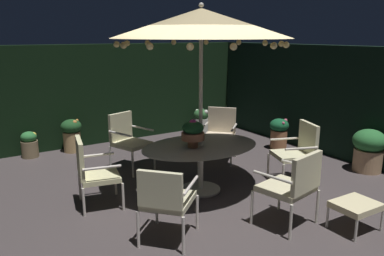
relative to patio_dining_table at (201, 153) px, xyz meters
name	(u,v)px	position (x,y,z in m)	size (l,w,h in m)	color
ground_plane	(203,198)	(-0.13, -0.27, -0.62)	(7.16, 7.99, 0.02)	#463D3E
hedge_backdrop_rear	(107,93)	(-0.13, 3.58, 0.48)	(7.16, 0.30, 2.17)	black
hedge_backdrop_right	(353,104)	(3.30, -0.27, 0.48)	(0.30, 7.99, 2.17)	black
patio_dining_table	(201,153)	(0.00, 0.00, 0.00)	(1.88, 1.36, 0.74)	silver
patio_umbrella	(201,24)	(0.00, 0.00, 1.92)	(2.60, 2.60, 2.81)	silver
centerpiece_planter	(193,132)	(-0.17, -0.04, 0.37)	(0.34, 0.34, 0.43)	#A06341
patio_chair_north	(92,169)	(-1.60, 0.34, -0.05)	(0.67, 0.72, 0.99)	silver
patio_chair_northeast	(166,198)	(-1.21, -1.09, -0.05)	(0.84, 0.84, 0.94)	silver
patio_chair_east	(293,183)	(0.32, -1.60, -0.03)	(0.76, 0.72, 0.99)	beige
patio_chair_southeast	(298,149)	(1.53, -0.57, -0.04)	(0.76, 0.78, 1.00)	beige
patio_chair_south	(220,131)	(1.20, 1.11, -0.04)	(0.85, 0.85, 0.99)	silver
patio_chair_southwest	(128,137)	(-0.54, 1.54, -0.03)	(0.73, 0.76, 1.01)	silver
ottoman_footrest	(356,206)	(0.92, -2.08, -0.30)	(0.54, 0.46, 0.36)	silver
potted_plant_front_corner	(369,149)	(3.00, -0.87, -0.20)	(0.58, 0.58, 0.76)	tan
potted_plant_back_right	(201,120)	(2.10, 3.11, -0.31)	(0.39, 0.37, 0.57)	beige
potted_plant_left_far	(279,133)	(2.67, 0.99, -0.26)	(0.40, 0.40, 0.65)	#A96D46
potted_plant_right_far	(30,144)	(-1.91, 3.22, -0.35)	(0.32, 0.32, 0.52)	#846F4F
potted_plant_right_near	(72,134)	(-1.09, 3.15, -0.23)	(0.42, 0.42, 0.68)	tan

